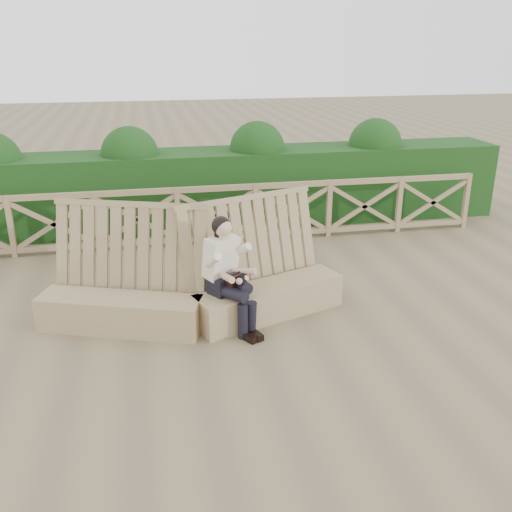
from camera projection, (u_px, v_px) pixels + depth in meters
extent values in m
plane|color=brown|center=(254.00, 332.00, 7.44)|extent=(60.00, 60.00, 0.00)
cube|color=#856C4C|center=(120.00, 313.00, 7.44)|extent=(2.16, 1.19, 0.45)
cube|color=#856C4C|center=(124.00, 264.00, 7.48)|extent=(2.15, 1.14, 1.57)
cube|color=#856C4C|center=(269.00, 300.00, 7.81)|extent=(2.16, 1.20, 0.45)
cube|color=#856C4C|center=(259.00, 255.00, 7.82)|extent=(2.15, 1.15, 1.57)
cube|color=black|center=(224.00, 284.00, 7.46)|extent=(0.48, 0.45, 0.24)
cube|color=beige|center=(221.00, 257.00, 7.37)|extent=(0.53, 0.49, 0.56)
sphere|color=tan|center=(223.00, 228.00, 7.18)|extent=(0.31, 0.31, 0.23)
sphere|color=black|center=(221.00, 226.00, 7.20)|extent=(0.34, 0.34, 0.25)
cylinder|color=black|center=(231.00, 293.00, 7.26)|extent=(0.41, 0.50, 0.16)
cylinder|color=black|center=(239.00, 283.00, 7.36)|extent=(0.41, 0.50, 0.18)
cylinder|color=black|center=(243.00, 322.00, 7.21)|extent=(0.18, 0.18, 0.45)
cylinder|color=black|center=(251.00, 319.00, 7.28)|extent=(0.18, 0.18, 0.45)
cube|color=black|center=(248.00, 337.00, 7.21)|extent=(0.22, 0.27, 0.09)
cube|color=black|center=(255.00, 335.00, 7.27)|extent=(0.22, 0.27, 0.09)
cube|color=black|center=(235.00, 280.00, 7.31)|extent=(0.31, 0.28, 0.18)
cube|color=black|center=(243.00, 280.00, 7.16)|extent=(0.11, 0.12, 0.13)
cube|color=#89714F|center=(216.00, 188.00, 10.26)|extent=(10.10, 0.07, 0.10)
cube|color=#89714F|center=(217.00, 237.00, 10.60)|extent=(10.10, 0.07, 0.10)
cube|color=black|center=(209.00, 188.00, 11.47)|extent=(12.00, 1.20, 1.50)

